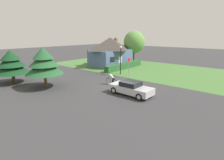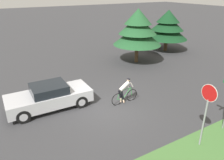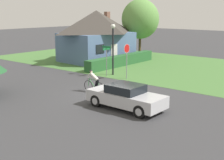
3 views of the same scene
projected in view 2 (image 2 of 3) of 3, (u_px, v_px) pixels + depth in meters
name	position (u px, v px, depth m)	size (l,w,h in m)	color
ground_plane	(107.00, 109.00, 12.15)	(140.00, 140.00, 0.00)	#38383A
sedan_left_lane	(49.00, 97.00, 11.99)	(1.94, 4.54, 1.40)	#BCBCC1
cyclist	(125.00, 91.00, 12.51)	(0.44, 1.77, 1.52)	black
stop_sign	(207.00, 104.00, 8.61)	(0.71, 0.07, 2.83)	gray
conifer_tall_near	(138.00, 29.00, 18.62)	(4.17, 4.17, 4.63)	#4C3823
conifer_tall_far	(167.00, 27.00, 22.33)	(4.20, 4.20, 4.17)	#4C3823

